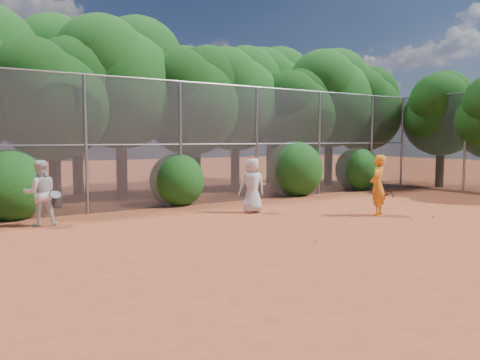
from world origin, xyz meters
TOP-DOWN VIEW (x-y plane):
  - ground at (0.00, 0.00)m, footprint 80.00×80.00m
  - fence_back at (-0.12, 6.00)m, footprint 20.05×0.09m
  - fence_side at (10.00, 3.00)m, footprint 0.09×6.09m
  - tree_2 at (-4.45, 7.83)m, footprint 3.99×3.47m
  - tree_3 at (-1.94, 8.84)m, footprint 4.89×4.26m
  - tree_4 at (0.55, 8.24)m, footprint 4.19×3.64m
  - tree_5 at (3.06, 9.04)m, footprint 4.51×3.92m
  - tree_6 at (5.55, 8.03)m, footprint 3.86×3.36m
  - tree_7 at (8.06, 8.64)m, footprint 4.77×4.14m
  - tree_8 at (10.05, 8.34)m, footprint 4.25×3.70m
  - tree_10 at (-2.93, 11.05)m, footprint 5.15×4.48m
  - tree_11 at (2.06, 10.64)m, footprint 4.64×4.03m
  - tree_12 at (6.56, 11.24)m, footprint 5.02×4.37m
  - tree_13 at (11.45, 5.03)m, footprint 3.86×3.36m
  - bush_0 at (-6.00, 6.30)m, footprint 2.00×2.00m
  - bush_1 at (-1.00, 6.30)m, footprint 1.80×1.80m
  - bush_2 at (4.00, 6.30)m, footprint 2.20×2.20m
  - bush_3 at (7.50, 6.30)m, footprint 1.90×1.90m
  - player_yellow at (2.79, 1.19)m, footprint 0.89×0.69m
  - player_teen at (0.13, 3.58)m, footprint 0.90×0.69m
  - player_white at (-5.49, 4.73)m, footprint 0.88×0.77m
  - ball_0 at (2.55, 1.97)m, footprint 0.07×0.07m
  - ball_1 at (2.98, 2.14)m, footprint 0.07×0.07m
  - ball_2 at (2.92, 0.15)m, footprint 0.07×0.07m
  - ball_3 at (3.75, 0.07)m, footprint 0.07×0.07m
  - ball_4 at (-0.95, -0.36)m, footprint 0.07×0.07m
  - ball_5 at (3.95, 2.97)m, footprint 0.07×0.07m

SIDE VIEW (x-z plane):
  - ground at x=0.00m, z-range 0.00..0.00m
  - ball_0 at x=2.55m, z-range 0.00..0.07m
  - ball_1 at x=2.98m, z-range 0.00..0.07m
  - ball_2 at x=2.92m, z-range 0.00..0.07m
  - ball_3 at x=3.75m, z-range 0.00..0.07m
  - ball_4 at x=-0.95m, z-range 0.00..0.07m
  - ball_5 at x=3.95m, z-range 0.00..0.07m
  - player_white at x=-5.49m, z-range 0.00..1.65m
  - player_teen at x=0.13m, z-range -0.01..1.66m
  - player_yellow at x=2.79m, z-range 0.00..1.73m
  - bush_1 at x=-1.00m, z-range 0.00..1.80m
  - bush_3 at x=7.50m, z-range 0.00..1.90m
  - bush_0 at x=-6.00m, z-range 0.00..2.00m
  - bush_2 at x=4.00m, z-range 0.00..2.20m
  - fence_side at x=10.00m, z-range 0.04..4.06m
  - fence_back at x=-0.12m, z-range 0.04..4.06m
  - tree_6 at x=5.55m, z-range 0.82..6.11m
  - tree_13 at x=11.45m, z-range 0.82..6.11m
  - tree_2 at x=-4.45m, z-range 0.85..6.32m
  - tree_4 at x=0.55m, z-range 0.89..6.62m
  - tree_8 at x=10.05m, z-range 0.91..6.73m
  - tree_5 at x=3.06m, z-range 0.96..7.13m
  - tree_11 at x=2.06m, z-range 0.99..7.34m
  - tree_7 at x=8.06m, z-range 1.02..7.54m
  - tree_3 at x=-1.94m, z-range 1.04..7.75m
  - tree_12 at x=6.56m, z-range 1.07..7.95m
  - tree_10 at x=-2.93m, z-range 1.10..8.16m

